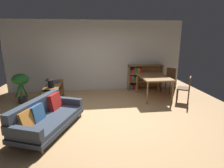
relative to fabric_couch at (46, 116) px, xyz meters
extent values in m
plane|color=tan|center=(1.33, 0.44, -0.32)|extent=(8.16, 8.16, 0.00)
cube|color=silver|center=(1.33, 3.14, 1.03)|extent=(6.80, 0.10, 2.70)
cylinder|color=olive|center=(0.75, 0.60, -0.27)|extent=(0.04, 0.04, 0.11)
cylinder|color=olive|center=(0.11, -0.96, -0.27)|extent=(0.04, 0.04, 0.11)
cylinder|color=olive|center=(0.07, 0.88, -0.27)|extent=(0.04, 0.04, 0.11)
cylinder|color=olive|center=(-0.57, -0.69, -0.27)|extent=(0.04, 0.04, 0.11)
cube|color=#384251|center=(0.09, -0.04, -0.16)|extent=(1.49, 2.04, 0.10)
cube|color=#384251|center=(0.09, -0.04, -0.06)|extent=(1.43, 1.96, 0.10)
cube|color=#384251|center=(-0.22, 0.09, 0.19)|extent=(0.84, 1.72, 0.39)
cube|color=#384251|center=(0.41, 0.75, 0.08)|extent=(0.81, 0.44, 0.18)
cube|color=#384251|center=(-0.23, -0.83, 0.08)|extent=(0.81, 0.44, 0.18)
cube|color=orange|center=(-0.28, -0.44, 0.15)|extent=(0.31, 0.40, 0.37)
cube|color=#336093|center=(-0.15, -0.14, 0.15)|extent=(0.31, 0.40, 0.37)
cube|color=red|center=(0.12, 0.50, 0.17)|extent=(0.34, 0.45, 0.42)
cube|color=brown|center=(-0.13, 2.46, -0.02)|extent=(0.44, 0.04, 0.61)
cube|color=brown|center=(-0.13, 1.20, -0.02)|extent=(0.44, 0.04, 0.61)
cube|color=brown|center=(-0.13, 1.83, -0.06)|extent=(0.44, 1.27, 0.04)
cube|color=brown|center=(-0.13, 1.83, 0.27)|extent=(0.44, 1.31, 0.04)
cube|color=brown|center=(-0.13, 1.83, -0.30)|extent=(0.44, 1.27, 0.04)
cube|color=#333338|center=(-0.10, 2.11, 0.30)|extent=(0.27, 0.35, 0.02)
cube|color=black|center=(-0.32, 2.13, 0.34)|extent=(0.24, 0.33, 0.08)
cylinder|color=black|center=(-0.12, 1.45, 0.40)|extent=(0.18, 0.18, 0.23)
cylinder|color=slate|center=(-0.12, 1.45, 0.45)|extent=(0.10, 0.10, 0.01)
cylinder|color=#333338|center=(-1.14, 1.91, -0.23)|extent=(0.27, 0.27, 0.20)
cylinder|color=#287A33|center=(-1.07, 1.92, 0.11)|extent=(0.19, 0.07, 0.49)
cylinder|color=#287A33|center=(-1.12, 2.01, 0.14)|extent=(0.09, 0.26, 0.56)
cylinder|color=#287A33|center=(-1.25, 1.89, 0.12)|extent=(0.25, 0.07, 0.52)
cylinder|color=#287A33|center=(-1.14, 1.83, 0.11)|extent=(0.06, 0.20, 0.50)
ellipsoid|color=#287A33|center=(-1.14, 1.91, 0.46)|extent=(0.50, 0.50, 0.35)
cylinder|color=olive|center=(2.82, 2.48, 0.04)|extent=(0.06, 0.06, 0.72)
cylinder|color=olive|center=(2.82, 1.24, 0.04)|extent=(0.06, 0.06, 0.72)
cylinder|color=olive|center=(3.66, 2.48, 0.04)|extent=(0.06, 0.06, 0.72)
cylinder|color=olive|center=(3.66, 1.24, 0.04)|extent=(0.06, 0.06, 0.72)
cube|color=olive|center=(3.24, 1.86, 0.42)|extent=(0.94, 1.33, 0.05)
cylinder|color=#56351E|center=(3.83, 1.27, -0.11)|extent=(0.04, 0.04, 0.43)
cylinder|color=#56351E|center=(4.03, 1.59, -0.11)|extent=(0.04, 0.04, 0.43)
cylinder|color=#56351E|center=(4.12, 1.09, -0.11)|extent=(0.04, 0.04, 0.43)
cylinder|color=#56351E|center=(4.32, 1.41, -0.11)|extent=(0.04, 0.04, 0.43)
cube|color=#56351E|center=(4.07, 1.34, 0.13)|extent=(0.55, 0.56, 0.04)
cube|color=#56351E|center=(4.22, 1.25, 0.34)|extent=(0.23, 0.34, 0.38)
cylinder|color=#56351E|center=(4.00, 2.15, -0.09)|extent=(0.04, 0.04, 0.47)
cylinder|color=#56351E|center=(3.77, 2.47, -0.09)|extent=(0.04, 0.04, 0.47)
cylinder|color=#56351E|center=(4.28, 2.35, -0.09)|extent=(0.04, 0.04, 0.47)
cylinder|color=#56351E|center=(4.05, 2.67, -0.09)|extent=(0.04, 0.04, 0.47)
cube|color=#56351E|center=(4.03, 2.41, 0.16)|extent=(0.56, 0.57, 0.04)
cube|color=#56351E|center=(4.17, 2.51, 0.39)|extent=(0.25, 0.34, 0.42)
cube|color=olive|center=(2.59, 2.93, 0.18)|extent=(0.04, 0.29, 1.00)
cube|color=olive|center=(3.94, 2.93, 0.18)|extent=(0.04, 0.29, 1.00)
cube|color=olive|center=(3.26, 2.93, 0.66)|extent=(1.39, 0.29, 0.04)
cube|color=olive|center=(3.26, 2.93, -0.31)|extent=(1.39, 0.29, 0.04)
cube|color=olive|center=(3.26, 3.06, 0.18)|extent=(1.35, 0.04, 1.00)
cube|color=olive|center=(3.26, 2.93, 0.02)|extent=(1.35, 0.28, 0.04)
cube|color=olive|center=(3.26, 2.93, 0.34)|extent=(1.35, 0.28, 0.04)
cube|color=#337F47|center=(2.65, 2.92, -0.19)|extent=(0.05, 0.24, 0.20)
cube|color=#993884|center=(2.72, 2.90, -0.21)|extent=(0.06, 0.18, 0.16)
cube|color=black|center=(2.78, 2.91, -0.19)|extent=(0.06, 0.22, 0.19)
cube|color=red|center=(2.84, 2.91, -0.19)|extent=(0.05, 0.19, 0.20)
cube|color=#993884|center=(2.89, 2.91, -0.20)|extent=(0.03, 0.21, 0.17)
cube|color=black|center=(2.93, 2.90, -0.17)|extent=(0.04, 0.18, 0.24)
cube|color=red|center=(2.64, 2.91, 0.15)|extent=(0.04, 0.21, 0.22)
cube|color=#993884|center=(2.69, 2.91, 0.15)|extent=(0.05, 0.21, 0.23)
cube|color=#337F47|center=(2.76, 2.90, 0.15)|extent=(0.07, 0.18, 0.23)
cube|color=#337F47|center=(2.83, 2.91, 0.13)|extent=(0.05, 0.22, 0.19)
cube|color=orange|center=(2.89, 2.91, 0.13)|extent=(0.06, 0.22, 0.19)
cube|color=black|center=(2.95, 2.92, 0.15)|extent=(0.04, 0.23, 0.23)
cube|color=#2D5199|center=(2.64, 2.90, 0.43)|extent=(0.03, 0.18, 0.14)
cube|color=red|center=(2.70, 2.92, 0.43)|extent=(0.06, 0.23, 0.15)
cube|color=red|center=(2.76, 2.92, 0.44)|extent=(0.07, 0.24, 0.17)
cube|color=#337F47|center=(2.83, 2.91, 0.47)|extent=(0.06, 0.22, 0.24)
cube|color=#337F47|center=(2.91, 2.90, 0.45)|extent=(0.07, 0.18, 0.20)
cube|color=orange|center=(2.98, 2.91, 0.47)|extent=(0.06, 0.23, 0.23)
cube|color=red|center=(3.04, 2.91, 0.45)|extent=(0.05, 0.20, 0.18)
cube|color=red|center=(3.09, 2.92, 0.47)|extent=(0.04, 0.24, 0.22)
camera|label=1|loc=(1.01, -4.03, 1.79)|focal=29.24mm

